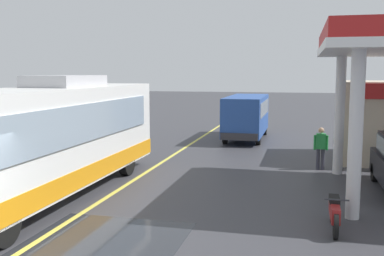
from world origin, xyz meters
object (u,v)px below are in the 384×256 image
coach_bus_main (51,141)px  minibus_opposing_lane (247,113)px  pedestrian_near_pump (321,146)px  motorcycle_parked_forecourt (334,212)px

coach_bus_main → minibus_opposing_lane: size_ratio=1.80×
minibus_opposing_lane → pedestrian_near_pump: (3.82, -7.56, -0.54)m
minibus_opposing_lane → pedestrian_near_pump: size_ratio=3.69×
motorcycle_parked_forecourt → coach_bus_main: bearing=172.6°
coach_bus_main → minibus_opposing_lane: (4.28, 13.53, -0.25)m
minibus_opposing_lane → coach_bus_main: bearing=-107.5°
coach_bus_main → minibus_opposing_lane: bearing=72.5°
minibus_opposing_lane → motorcycle_parked_forecourt: minibus_opposing_lane is taller
motorcycle_parked_forecourt → pedestrian_near_pump: 7.05m
coach_bus_main → minibus_opposing_lane: coach_bus_main is taller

